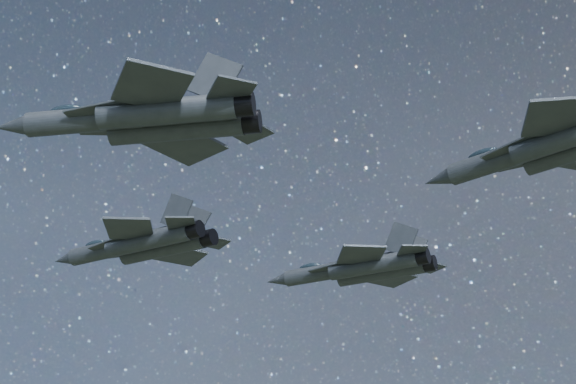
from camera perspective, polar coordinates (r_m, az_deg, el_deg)
The scene contains 4 objects.
jet_lead at distance 78.62m, azimuth -10.25°, elevation -3.66°, with size 19.70×13.85×4.98m.
jet_left at distance 79.33m, azimuth 5.36°, elevation -5.40°, with size 18.67×13.05×4.70m.
jet_right at distance 54.95m, azimuth -9.78°, elevation 5.22°, with size 19.15×12.55×4.93m.
jet_slot at distance 61.51m, azimuth 18.78°, elevation 3.33°, with size 19.63×13.74×4.95m.
Camera 1 is at (34.31, -48.49, 121.37)m, focal length 50.00 mm.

